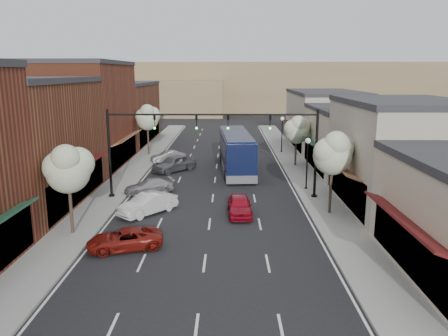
{
  "coord_description": "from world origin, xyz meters",
  "views": [
    {
      "loc": [
        1.24,
        -25.16,
        9.75
      ],
      "look_at": [
        0.88,
        9.13,
        2.2
      ],
      "focal_mm": 35.0,
      "sensor_mm": 36.0,
      "label": 1
    }
  ],
  "objects_px": {
    "red_hatchback": "(240,205)",
    "parked_car_c": "(149,186)",
    "tree_left_far": "(148,117)",
    "tree_right_far": "(297,129)",
    "coach_bus": "(236,151)",
    "tree_right_near": "(333,152)",
    "signal_mast_left": "(139,140)",
    "lamp_post_near": "(307,155)",
    "parked_car_d": "(174,163)",
    "parked_car_b": "(148,204)",
    "signal_mast_right": "(286,140)",
    "tree_left_near": "(68,168)",
    "parked_car_e": "(168,157)",
    "lamp_post_far": "(282,129)",
    "parked_car_a": "(125,239)"
  },
  "relations": [
    {
      "from": "coach_bus",
      "to": "tree_right_far",
      "type": "bearing_deg",
      "value": 13.38
    },
    {
      "from": "tree_left_near",
      "to": "parked_car_a",
      "type": "bearing_deg",
      "value": -30.2
    },
    {
      "from": "tree_right_near",
      "to": "lamp_post_near",
      "type": "xyz_separation_m",
      "value": [
        -0.55,
        6.56,
        -1.45
      ]
    },
    {
      "from": "signal_mast_right",
      "to": "parked_car_d",
      "type": "relative_size",
      "value": 1.7
    },
    {
      "from": "parked_car_e",
      "to": "coach_bus",
      "type": "bearing_deg",
      "value": 35.51
    },
    {
      "from": "signal_mast_right",
      "to": "tree_left_far",
      "type": "distance_m",
      "value": 22.68
    },
    {
      "from": "tree_right_near",
      "to": "parked_car_d",
      "type": "bearing_deg",
      "value": 132.61
    },
    {
      "from": "signal_mast_left",
      "to": "tree_left_far",
      "type": "height_order",
      "value": "signal_mast_left"
    },
    {
      "from": "parked_car_a",
      "to": "lamp_post_far",
      "type": "bearing_deg",
      "value": 140.78
    },
    {
      "from": "parked_car_a",
      "to": "red_hatchback",
      "type": "bearing_deg",
      "value": 115.69
    },
    {
      "from": "tree_right_far",
      "to": "tree_left_near",
      "type": "distance_m",
      "value": 25.99
    },
    {
      "from": "red_hatchback",
      "to": "signal_mast_right",
      "type": "bearing_deg",
      "value": 47.21
    },
    {
      "from": "tree_left_near",
      "to": "parked_car_b",
      "type": "distance_m",
      "value": 6.63
    },
    {
      "from": "tree_right_far",
      "to": "tree_left_far",
      "type": "distance_m",
      "value": 17.66
    },
    {
      "from": "lamp_post_far",
      "to": "parked_car_c",
      "type": "xyz_separation_m",
      "value": [
        -13.07,
        -18.61,
        -2.42
      ]
    },
    {
      "from": "parked_car_c",
      "to": "parked_car_e",
      "type": "distance_m",
      "value": 12.7
    },
    {
      "from": "signal_mast_right",
      "to": "parked_car_b",
      "type": "xyz_separation_m",
      "value": [
        -10.03,
        -3.93,
        -3.89
      ]
    },
    {
      "from": "parked_car_a",
      "to": "parked_car_c",
      "type": "bearing_deg",
      "value": 166.48
    },
    {
      "from": "signal_mast_left",
      "to": "tree_left_far",
      "type": "bearing_deg",
      "value": 98.35
    },
    {
      "from": "coach_bus",
      "to": "red_hatchback",
      "type": "distance_m",
      "value": 14.14
    },
    {
      "from": "tree_left_near",
      "to": "tree_left_far",
      "type": "xyz_separation_m",
      "value": [
        -0.0,
        26.0,
        0.38
      ]
    },
    {
      "from": "tree_left_far",
      "to": "tree_right_far",
      "type": "bearing_deg",
      "value": -19.87
    },
    {
      "from": "signal_mast_left",
      "to": "tree_right_near",
      "type": "xyz_separation_m",
      "value": [
        13.97,
        -4.05,
        -0.17
      ]
    },
    {
      "from": "lamp_post_near",
      "to": "parked_car_c",
      "type": "distance_m",
      "value": 13.34
    },
    {
      "from": "lamp_post_near",
      "to": "parked_car_e",
      "type": "bearing_deg",
      "value": 138.82
    },
    {
      "from": "parked_car_c",
      "to": "lamp_post_near",
      "type": "bearing_deg",
      "value": 73.29
    },
    {
      "from": "parked_car_a",
      "to": "parked_car_b",
      "type": "relative_size",
      "value": 0.95
    },
    {
      "from": "parked_car_c",
      "to": "red_hatchback",
      "type": "bearing_deg",
      "value": 31.43
    },
    {
      "from": "signal_mast_right",
      "to": "tree_left_near",
      "type": "xyz_separation_m",
      "value": [
        -13.87,
        -8.05,
        -0.4
      ]
    },
    {
      "from": "tree_right_near",
      "to": "lamp_post_near",
      "type": "distance_m",
      "value": 6.74
    },
    {
      "from": "red_hatchback",
      "to": "parked_car_e",
      "type": "bearing_deg",
      "value": 110.7
    },
    {
      "from": "tree_left_far",
      "to": "parked_car_d",
      "type": "distance_m",
      "value": 10.03
    },
    {
      "from": "tree_right_near",
      "to": "parked_car_d",
      "type": "relative_size",
      "value": 1.23
    },
    {
      "from": "tree_right_near",
      "to": "parked_car_b",
      "type": "relative_size",
      "value": 1.34
    },
    {
      "from": "parked_car_b",
      "to": "parked_car_c",
      "type": "xyz_separation_m",
      "value": [
        -0.86,
        5.32,
        -0.14
      ]
    },
    {
      "from": "tree_right_far",
      "to": "parked_car_c",
      "type": "relative_size",
      "value": 1.34
    },
    {
      "from": "parked_car_a",
      "to": "parked_car_b",
      "type": "bearing_deg",
      "value": 161.48
    },
    {
      "from": "parked_car_d",
      "to": "signal_mast_left",
      "type": "bearing_deg",
      "value": -56.38
    },
    {
      "from": "parked_car_c",
      "to": "parked_car_d",
      "type": "bearing_deg",
      "value": 150.98
    },
    {
      "from": "signal_mast_left",
      "to": "tree_right_far",
      "type": "relative_size",
      "value": 1.51
    },
    {
      "from": "red_hatchback",
      "to": "parked_car_c",
      "type": "distance_m",
      "value": 9.14
    },
    {
      "from": "tree_right_far",
      "to": "parked_car_e",
      "type": "distance_m",
      "value": 14.35
    },
    {
      "from": "tree_right_near",
      "to": "coach_bus",
      "type": "height_order",
      "value": "tree_right_near"
    },
    {
      "from": "tree_left_near",
      "to": "parked_car_d",
      "type": "xyz_separation_m",
      "value": [
        4.05,
        17.64,
        -3.4
      ]
    },
    {
      "from": "coach_bus",
      "to": "tree_right_near",
      "type": "bearing_deg",
      "value": -69.53
    },
    {
      "from": "signal_mast_left",
      "to": "parked_car_a",
      "type": "xyz_separation_m",
      "value": [
        1.03,
        -10.19,
        -4.04
      ]
    },
    {
      "from": "parked_car_c",
      "to": "signal_mast_right",
      "type": "bearing_deg",
      "value": 61.15
    },
    {
      "from": "lamp_post_far",
      "to": "tree_right_near",
      "type": "bearing_deg",
      "value": -88.7
    },
    {
      "from": "red_hatchback",
      "to": "parked_car_c",
      "type": "relative_size",
      "value": 1.0
    },
    {
      "from": "tree_right_near",
      "to": "lamp_post_far",
      "type": "distance_m",
      "value": 24.11
    }
  ]
}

